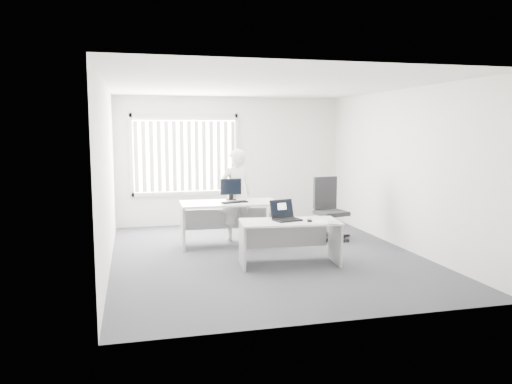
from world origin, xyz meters
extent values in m
plane|color=#4C4B52|center=(0.00, 0.00, 0.00)|extent=(6.00, 6.00, 0.00)
cube|color=silver|center=(0.00, 3.00, 1.40)|extent=(5.00, 0.02, 2.80)
cube|color=silver|center=(0.00, -3.00, 1.40)|extent=(5.00, 0.02, 2.80)
cube|color=silver|center=(-2.50, 0.00, 1.40)|extent=(0.02, 6.00, 2.80)
cube|color=silver|center=(2.50, 0.00, 1.40)|extent=(0.02, 6.00, 2.80)
cube|color=silver|center=(0.00, 0.00, 2.80)|extent=(5.00, 6.00, 0.02)
cube|color=beige|center=(-1.00, 2.96, 1.55)|extent=(2.32, 0.06, 1.76)
cube|color=silver|center=(0.22, -0.65, 0.68)|extent=(1.58, 0.86, 0.03)
cube|color=#98989A|center=(-0.52, -0.57, 0.33)|extent=(0.10, 0.65, 0.66)
cube|color=#98989A|center=(0.95, -0.72, 0.33)|extent=(0.10, 0.65, 0.66)
cube|color=silver|center=(-0.44, 0.87, 0.78)|extent=(1.76, 0.86, 0.03)
cube|color=#98989A|center=(-1.29, 0.90, 0.38)|extent=(0.06, 0.75, 0.76)
cube|color=#98989A|center=(0.41, 0.85, 0.38)|extent=(0.06, 0.75, 0.76)
cylinder|color=black|center=(1.53, 0.84, 0.05)|extent=(0.78, 0.78, 0.09)
cylinder|color=black|center=(1.53, 0.84, 0.26)|extent=(0.08, 0.08, 0.52)
cube|color=black|center=(1.53, 0.84, 0.52)|extent=(0.60, 0.60, 0.08)
cube|color=black|center=(1.49, 1.07, 0.88)|extent=(0.50, 0.15, 0.62)
imported|color=silver|center=(-0.23, 1.28, 0.87)|extent=(0.70, 0.53, 1.74)
cube|color=white|center=(0.62, -0.79, 0.69)|extent=(0.33, 0.25, 0.00)
cube|color=white|center=(0.80, -0.98, 0.70)|extent=(0.24, 0.27, 0.01)
cube|color=black|center=(-0.37, 0.77, 0.80)|extent=(0.49, 0.25, 0.02)
camera|label=1|loc=(-2.13, -7.88, 2.11)|focal=35.00mm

